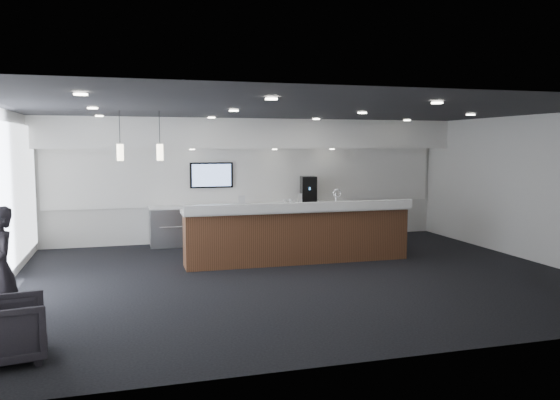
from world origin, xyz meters
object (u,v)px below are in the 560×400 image
object	(u,v)px
service_counter	(298,234)
armchair	(9,330)
lounge_guest	(0,269)
coffee_machine	(308,189)

from	to	relation	value
service_counter	armchair	bearing A→B (deg)	-138.49
service_counter	armchair	world-z (taller)	service_counter
armchair	lounge_guest	distance (m)	1.28
service_counter	lounge_guest	distance (m)	5.70
coffee_machine	lounge_guest	size ratio (longest dim) A/B	0.40
armchair	lounge_guest	xyz separation A→B (m)	(-0.30, 1.17, 0.45)
coffee_machine	lounge_guest	world-z (taller)	lounge_guest
service_counter	coffee_machine	distance (m)	2.82
lounge_guest	armchair	bearing A→B (deg)	-9.33
armchair	lounge_guest	world-z (taller)	lounge_guest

